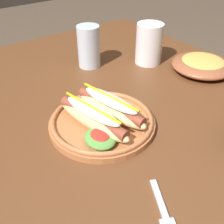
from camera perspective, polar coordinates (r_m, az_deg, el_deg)
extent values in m
cube|color=brown|center=(0.76, 5.59, -0.25)|extent=(1.28, 0.90, 0.04)
cylinder|color=brown|center=(1.51, 1.67, 3.11)|extent=(0.06, 0.06, 0.70)
cylinder|color=#B77042|center=(0.68, -2.06, -2.37)|extent=(0.26, 0.26, 0.02)
torus|color=#B77042|center=(0.67, -2.08, -1.57)|extent=(0.25, 0.25, 0.01)
ellipsoid|color=#E0C184|center=(0.65, -3.98, -1.62)|extent=(0.23, 0.09, 0.04)
cylinder|color=brown|center=(0.64, -4.01, -1.07)|extent=(0.20, 0.07, 0.03)
ellipsoid|color=silver|center=(0.63, -4.08, 0.26)|extent=(0.17, 0.08, 0.02)
cylinder|color=yellow|center=(0.62, -4.12, 1.00)|extent=(0.17, 0.04, 0.01)
ellipsoid|color=#E0C184|center=(0.68, -0.33, 0.63)|extent=(0.23, 0.09, 0.04)
cylinder|color=brown|center=(0.67, -0.33, 1.17)|extent=(0.20, 0.07, 0.03)
ellipsoid|color=silver|center=(0.66, -0.34, 2.46)|extent=(0.17, 0.08, 0.02)
cylinder|color=yellow|center=(0.66, -0.34, 3.19)|extent=(0.17, 0.04, 0.01)
ellipsoid|color=#5B9942|center=(0.61, -2.48, -5.46)|extent=(0.08, 0.07, 0.02)
ellipsoid|color=red|center=(0.60, -2.51, -4.75)|extent=(0.05, 0.04, 0.01)
cube|color=silver|center=(0.54, 9.68, -17.20)|extent=(0.08, 0.05, 0.00)
cylinder|color=silver|center=(0.94, -4.83, 13.34)|extent=(0.07, 0.07, 0.14)
cylinder|color=white|center=(0.97, 7.67, 13.81)|extent=(0.09, 0.09, 0.14)
ellipsoid|color=brown|center=(0.97, 18.15, 9.24)|extent=(0.20, 0.20, 0.04)
ellipsoid|color=gold|center=(0.96, 18.30, 9.98)|extent=(0.14, 0.14, 0.02)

